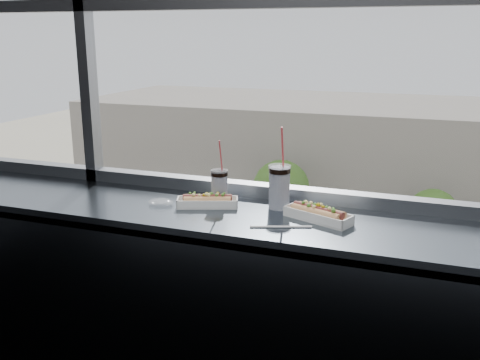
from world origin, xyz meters
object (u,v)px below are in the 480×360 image
(soda_cup_left, at_px, (219,185))
(car_far_a, at_px, (207,246))
(car_near_b, at_px, (201,320))
(hotdog_tray_left, at_px, (207,201))
(wrapper, at_px, (161,202))
(car_far_b, at_px, (442,277))
(hotdog_tray_right, at_px, (318,214))
(pedestrian_a, at_px, (279,231))
(loose_straw, at_px, (281,227))
(pedestrian_c, at_px, (478,250))
(car_near_a, at_px, (44,294))
(tree_left, at_px, (281,189))
(pedestrian_b, at_px, (359,246))
(soda_cup_right, at_px, (279,185))
(tree_center, at_px, (432,215))

(soda_cup_left, distance_m, car_far_a, 28.68)
(car_near_b, bearing_deg, hotdog_tray_left, -152.71)
(wrapper, xyz_separation_m, car_far_b, (2.33, 24.29, -10.92))
(hotdog_tray_right, relative_size, car_far_a, 0.05)
(soda_cup_left, height_order, car_near_b, soda_cup_left)
(pedestrian_a, bearing_deg, car_far_a, -39.08)
(soda_cup_left, height_order, car_far_a, soda_cup_left)
(loose_straw, bearing_deg, pedestrian_a, 85.74)
(hotdog_tray_left, height_order, pedestrian_c, hotdog_tray_left)
(car_near_a, xyz_separation_m, tree_left, (8.17, 12.00, 2.70))
(soda_cup_left, xyz_separation_m, pedestrian_b, (-2.40, 27.28, -11.15))
(wrapper, distance_m, pedestrian_a, 31.18)
(pedestrian_c, bearing_deg, tree_left, -177.92)
(car_far_b, bearing_deg, soda_cup_left, 179.13)
(pedestrian_b, relative_size, tree_left, 0.36)
(car_near_b, bearing_deg, wrapper, -153.40)
(soda_cup_left, xyz_separation_m, soda_cup_right, (0.28, 0.02, 0.02))
(loose_straw, distance_m, car_far_a, 28.96)
(loose_straw, xyz_separation_m, wrapper, (-0.60, 0.11, 0.01))
(soda_cup_right, xyz_separation_m, car_far_a, (-10.95, 24.15, -11.15))
(hotdog_tray_left, bearing_deg, soda_cup_right, -3.28)
(tree_center, bearing_deg, soda_cup_left, -92.89)
(hotdog_tray_left, height_order, hotdog_tray_right, hotdog_tray_right)
(soda_cup_right, bearing_deg, tree_center, 87.67)
(loose_straw, distance_m, pedestrian_c, 31.04)
(soda_cup_left, distance_m, car_far_b, 26.64)
(soda_cup_right, bearing_deg, car_near_a, 134.47)
(pedestrian_c, distance_m, pedestrian_a, 11.53)
(tree_left, bearing_deg, car_far_b, -22.86)
(pedestrian_a, bearing_deg, hotdog_tray_right, 15.77)
(wrapper, bearing_deg, car_near_a, 133.26)
(hotdog_tray_left, relative_size, pedestrian_b, 0.15)
(soda_cup_left, xyz_separation_m, car_near_b, (-7.48, 16.18, -10.97))
(loose_straw, xyz_separation_m, pedestrian_a, (-7.84, 28.33, -11.10))
(wrapper, xyz_separation_m, tree_center, (1.67, 28.29, -9.03))
(pedestrian_b, bearing_deg, hotdog_tray_left, -175.05)
(car_near_b, height_order, pedestrian_c, car_near_b)
(loose_straw, xyz_separation_m, car_far_b, (1.73, 24.40, -10.92))
(hotdog_tray_left, xyz_separation_m, car_near_b, (-7.45, 16.24, -10.91))
(hotdog_tray_right, height_order, tree_left, hotdog_tray_right)
(car_near_a, distance_m, tree_center, 20.91)
(pedestrian_a, bearing_deg, hotdog_tray_left, 14.81)
(wrapper, xyz_separation_m, car_near_b, (-7.24, 16.29, -10.89))
(tree_center, bearing_deg, pedestrian_c, 9.04)
(soda_cup_right, bearing_deg, tree_left, 105.27)
(pedestrian_a, height_order, tree_center, tree_center)
(wrapper, distance_m, tree_left, 30.36)
(car_far_a, bearing_deg, hotdog_tray_right, -148.91)
(pedestrian_c, xyz_separation_m, pedestrian_b, (-6.43, -1.31, -0.11))
(soda_cup_left, distance_m, pedestrian_c, 30.91)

